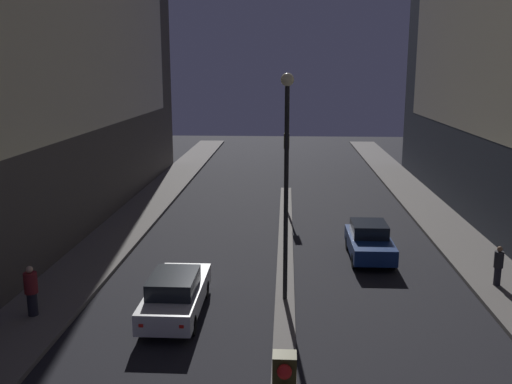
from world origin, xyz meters
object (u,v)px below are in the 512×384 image
object	(u,v)px
pedestrian_on_right_sidewalk	(498,265)
traffic_light_mid	(286,154)
street_lamp	(286,161)
car_right_lane	(369,241)
pedestrian_on_left_sidewalk	(31,290)
car_left_lane	(176,294)

from	to	relation	value
pedestrian_on_right_sidewalk	traffic_light_mid	bearing A→B (deg)	124.07
traffic_light_mid	pedestrian_on_right_sidewalk	size ratio (longest dim) A/B	2.91
street_lamp	car_right_lane	bearing A→B (deg)	53.37
street_lamp	pedestrian_on_left_sidewalk	bearing A→B (deg)	-166.61
pedestrian_on_left_sidewalk	pedestrian_on_right_sidewalk	bearing A→B (deg)	12.27
pedestrian_on_left_sidewalk	pedestrian_on_right_sidewalk	size ratio (longest dim) A/B	1.12
street_lamp	pedestrian_on_right_sidewalk	xyz separation A→B (m)	(8.05, 1.58, -4.18)
street_lamp	car_left_lane	xyz separation A→B (m)	(-3.69, -1.41, -4.36)
street_lamp	car_right_lane	xyz separation A→B (m)	(3.69, 4.97, -4.36)
pedestrian_on_left_sidewalk	traffic_light_mid	bearing A→B (deg)	61.51
traffic_light_mid	car_left_lane	bearing A→B (deg)	-103.93
pedestrian_on_right_sidewalk	street_lamp	bearing A→B (deg)	-168.91
car_left_lane	car_right_lane	xyz separation A→B (m)	(7.38, 6.37, -0.01)
street_lamp	car_left_lane	bearing A→B (deg)	-159.11
car_left_lane	car_right_lane	bearing A→B (deg)	40.81
car_right_lane	pedestrian_on_left_sidewalk	bearing A→B (deg)	-150.06
traffic_light_mid	car_left_lane	size ratio (longest dim) A/B	0.93
street_lamp	car_left_lane	size ratio (longest dim) A/B	1.68
car_left_lane	pedestrian_on_right_sidewalk	xyz separation A→B (m)	(11.74, 2.99, 0.18)
street_lamp	car_right_lane	distance (m)	7.57
car_right_lane	street_lamp	bearing A→B (deg)	-126.63
car_left_lane	pedestrian_on_right_sidewalk	bearing A→B (deg)	14.28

